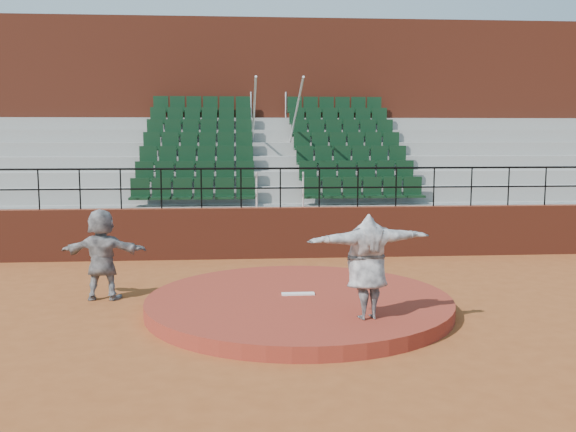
# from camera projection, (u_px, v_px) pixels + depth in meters

# --- Properties ---
(ground) EXTENTS (90.00, 90.00, 0.00)m
(ground) POSITION_uv_depth(u_px,v_px,m) (299.00, 310.00, 11.61)
(ground) COLOR brown
(ground) RESTS_ON ground
(pitchers_mound) EXTENTS (5.50, 5.50, 0.25)m
(pitchers_mound) POSITION_uv_depth(u_px,v_px,m) (299.00, 303.00, 11.59)
(pitchers_mound) COLOR maroon
(pitchers_mound) RESTS_ON ground
(pitching_rubber) EXTENTS (0.60, 0.15, 0.03)m
(pitching_rubber) POSITION_uv_depth(u_px,v_px,m) (298.00, 294.00, 11.72)
(pitching_rubber) COLOR white
(pitching_rubber) RESTS_ON pitchers_mound
(boundary_wall) EXTENTS (24.00, 0.30, 1.30)m
(boundary_wall) POSITION_uv_depth(u_px,v_px,m) (280.00, 233.00, 16.47)
(boundary_wall) COLOR maroon
(boundary_wall) RESTS_ON ground
(wall_railing) EXTENTS (24.04, 0.05, 1.03)m
(wall_railing) POSITION_uv_depth(u_px,v_px,m) (280.00, 179.00, 16.29)
(wall_railing) COLOR black
(wall_railing) RESTS_ON boundary_wall
(seating_deck) EXTENTS (24.00, 5.97, 4.63)m
(seating_deck) POSITION_uv_depth(u_px,v_px,m) (273.00, 190.00, 19.97)
(seating_deck) COLOR gray
(seating_deck) RESTS_ON ground
(press_box_facade) EXTENTS (24.00, 3.00, 7.10)m
(press_box_facade) POSITION_uv_depth(u_px,v_px,m) (267.00, 123.00, 23.61)
(press_box_facade) COLOR maroon
(press_box_facade) RESTS_ON ground
(pitcher) EXTENTS (2.14, 1.01, 1.68)m
(pitcher) POSITION_uv_depth(u_px,v_px,m) (367.00, 266.00, 10.13)
(pitcher) COLOR black
(pitcher) RESTS_ON pitchers_mound
(fielder) EXTENTS (1.67, 0.64, 1.76)m
(fielder) POSITION_uv_depth(u_px,v_px,m) (102.00, 254.00, 12.27)
(fielder) COLOR black
(fielder) RESTS_ON ground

